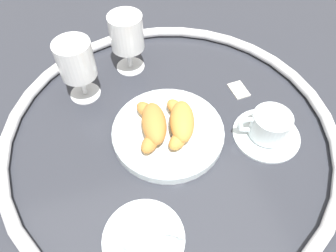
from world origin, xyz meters
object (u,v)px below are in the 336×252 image
Objects in this scene: pastry_plate at (168,132)px; juice_glass_left at (127,34)px; sugar_packet at (239,89)px; croissant_large at (180,122)px; coffee_cup_far at (144,234)px; coffee_cup_near at (268,128)px; juice_glass_right at (76,62)px; croissant_small at (152,123)px.

pastry_plate is 1.62× the size of juice_glass_left.
croissant_large is at bearing 111.09° from sugar_packet.
coffee_cup_far is 0.39m from sugar_packet.
croissant_large reaches higher than coffee_cup_near.
juice_glass_right is at bearing 70.76° from sugar_packet.
sugar_packet is (0.26, -0.29, -0.02)m from coffee_cup_far.
juice_glass_left is at bearing 12.64° from croissant_large.
juice_glass_right is at bearing 116.66° from juice_glass_left.
coffee_cup_near is 1.00× the size of coffee_cup_far.
croissant_large is 2.62× the size of sugar_packet.
juice_glass_right is 2.80× the size of sugar_packet.
coffee_cup_far is at bearing 114.52° from coffee_cup_near.
croissant_large is 0.24m from juice_glass_left.
croissant_small is 0.22m from juice_glass_left.
sugar_packet is (-0.09, -0.34, -0.09)m from juice_glass_right.
juice_glass_left reaches higher than croissant_large.
juice_glass_right is at bearing 44.83° from croissant_large.
juice_glass_left reaches higher than coffee_cup_far.
juice_glass_left and juice_glass_right have the same top height.
juice_glass_left is (0.23, 0.05, 0.05)m from croissant_large.
juice_glass_right is 0.36m from sugar_packet.
juice_glass_left is 2.80× the size of sugar_packet.
pastry_plate is 1.67× the size of coffee_cup_far.
coffee_cup_near is at bearing -107.85° from croissant_large.
croissant_small is at bearing 102.76° from sugar_packet.
juice_glass_left is at bearing 7.07° from pastry_plate.
coffee_cup_near is at bearing -107.20° from pastry_plate.
croissant_large and croissant_small have the same top height.
juice_glass_left is 0.13m from juice_glass_right.
croissant_small is at bearing 77.47° from croissant_large.
croissant_large is 0.94× the size of juice_glass_right.
juice_glass_right is at bearing 41.42° from pastry_plate.
croissant_large is (-0.01, -0.02, 0.03)m from pastry_plate.
croissant_large is 0.19m from sugar_packet.
pastry_plate is at bearing -102.57° from croissant_small.
coffee_cup_near is 0.97× the size of juice_glass_left.
juice_glass_right reaches higher than croissant_small.
croissant_large is 0.96× the size of coffee_cup_near.
pastry_plate is 0.24m from juice_glass_left.
sugar_packet is at bearing -47.69° from coffee_cup_far.
juice_glass_right reaches higher than pastry_plate.
coffee_cup_near and coffee_cup_far have the same top height.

